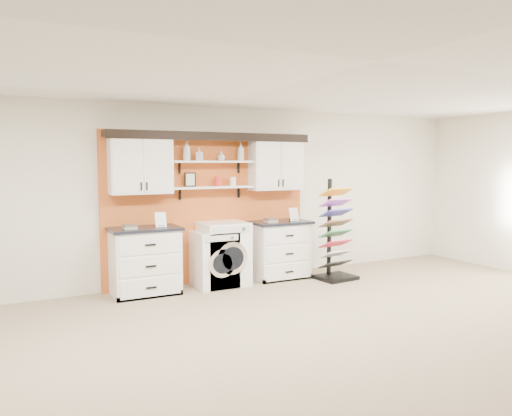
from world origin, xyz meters
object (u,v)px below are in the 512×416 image
dryer (223,254)px  base_cabinet_left (145,261)px  base_cabinet_right (280,249)px  washer (214,259)px  sample_rack (335,247)px

dryer → base_cabinet_left: bearing=179.8°
base_cabinet_right → dryer: size_ratio=0.98×
washer → dryer: (0.16, 0.00, 0.07)m
base_cabinet_right → washer: base_cabinet_right is taller
base_cabinet_right → sample_rack: (0.77, -0.49, 0.05)m
base_cabinet_left → base_cabinet_right: base_cabinet_left is taller
base_cabinet_left → sample_rack: size_ratio=0.61×
dryer → sample_rack: bearing=-15.3°
base_cabinet_left → sample_rack: 3.07m
base_cabinet_right → dryer: 1.02m
washer → dryer: 0.18m
dryer → sample_rack: 1.85m
base_cabinet_left → dryer: dryer is taller
washer → sample_rack: bearing=-14.1°
base_cabinet_left → dryer: 1.24m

